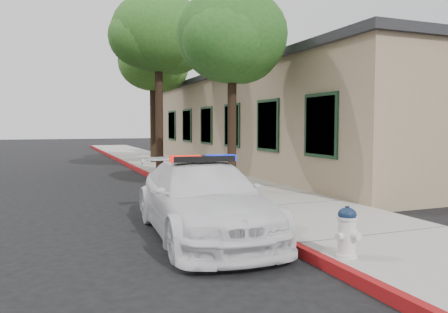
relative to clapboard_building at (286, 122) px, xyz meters
The scene contains 9 objects.
ground 11.42m from the clapboard_building, 126.62° to the right, with size 120.00×120.00×0.00m, color black.
sidewalk 8.13m from the clapboard_building, 130.31° to the right, with size 3.20×60.00×0.15m, color gray.
red_curb 9.18m from the clapboard_building, 137.85° to the right, with size 0.14×60.00×0.16m, color maroon.
clapboard_building is the anchor object (origin of this frame).
police_car 13.04m from the clapboard_building, 125.88° to the right, with size 2.10×4.62×1.43m.
fire_hydrant 14.45m from the clapboard_building, 116.20° to the right, with size 0.41×0.35×0.70m.
street_tree_near 8.89m from the clapboard_building, 129.17° to the right, with size 3.00×3.01×5.45m.
street_tree_mid 6.84m from the clapboard_building, behind, with size 4.02×3.68×7.03m.
street_tree_far 7.09m from the clapboard_building, 143.80° to the left, with size 3.52×3.37×6.35m.
Camera 1 is at (-3.38, -8.78, 1.94)m, focal length 35.50 mm.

